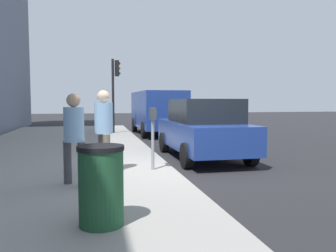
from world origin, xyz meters
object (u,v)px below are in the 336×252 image
at_px(parking_meter, 153,125).
at_px(parked_van_far, 157,110).
at_px(traffic_signal, 115,83).
at_px(pedestrian_at_meter, 104,124).
at_px(parked_sedan_near, 203,129).
at_px(trash_bin, 101,185).
at_px(pedestrian_bystander, 74,132).

height_order(parking_meter, parked_van_far, parked_van_far).
height_order(parked_van_far, traffic_signal, traffic_signal).
bearing_deg(pedestrian_at_meter, parked_sedan_near, 19.15).
relative_size(parked_van_far, trash_bin, 5.18).
height_order(pedestrian_at_meter, parked_van_far, parked_van_far).
bearing_deg(parked_sedan_near, pedestrian_at_meter, 125.04).
xyz_separation_m(parked_sedan_near, traffic_signal, (7.27, 2.13, 1.68)).
bearing_deg(parked_van_far, pedestrian_bystander, 161.64).
height_order(parked_sedan_near, trash_bin, parked_sedan_near).
xyz_separation_m(parking_meter, parked_van_far, (9.52, -1.86, 0.09)).
xyz_separation_m(parking_meter, pedestrian_bystander, (-1.09, 1.66, -0.02)).
xyz_separation_m(parking_meter, pedestrian_at_meter, (-0.04, 1.09, 0.05)).
height_order(pedestrian_bystander, traffic_signal, traffic_signal).
bearing_deg(pedestrian_bystander, trash_bin, -125.94).
bearing_deg(traffic_signal, parked_van_far, -83.99).
distance_m(pedestrian_bystander, trash_bin, 2.30).
distance_m(pedestrian_bystander, parked_van_far, 11.18).
distance_m(pedestrian_at_meter, pedestrian_bystander, 1.19).
distance_m(parking_meter, pedestrian_at_meter, 1.09).
relative_size(parked_sedan_near, parked_van_far, 0.84).
xyz_separation_m(pedestrian_at_meter, traffic_signal, (9.34, -0.82, 1.36)).
bearing_deg(parked_van_far, traffic_signal, 96.01).
bearing_deg(pedestrian_at_meter, pedestrian_bystander, -134.39).
bearing_deg(parked_sedan_near, trash_bin, 149.93).
xyz_separation_m(pedestrian_at_meter, trash_bin, (-3.25, 0.13, -0.56)).
distance_m(parking_meter, parked_sedan_near, 2.77).
distance_m(parked_sedan_near, parked_van_far, 7.50).
bearing_deg(parked_van_far, trash_bin, 166.48).
bearing_deg(pedestrian_bystander, parked_sedan_near, -5.72).
relative_size(pedestrian_bystander, parked_sedan_near, 0.39).
bearing_deg(parking_meter, pedestrian_at_meter, 91.99).
height_order(parking_meter, pedestrian_bystander, pedestrian_bystander).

